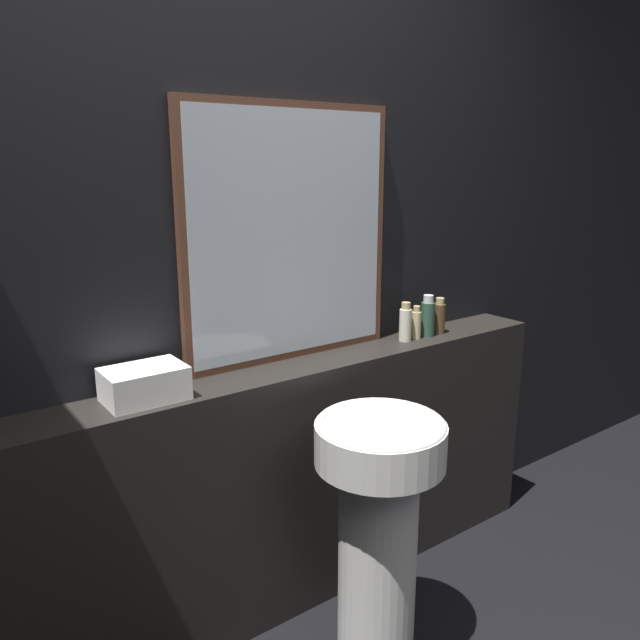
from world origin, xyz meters
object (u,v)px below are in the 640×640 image
conditioner_bottle (416,323)px  body_wash_bottle (439,317)px  mirror (290,235)px  towel_stack (144,384)px  lotion_bottle (428,317)px  shampoo_bottle (405,323)px  pedestal_sink (378,521)px

conditioner_bottle → body_wash_bottle: bearing=0.0°
mirror → towel_stack: mirror is taller
lotion_bottle → body_wash_bottle: size_ratio=1.14×
conditioner_bottle → mirror: bearing=170.6°
towel_stack → shampoo_bottle: bearing=0.0°
towel_stack → conditioner_bottle: bearing=0.0°
body_wash_bottle → shampoo_bottle: bearing=180.0°
pedestal_sink → mirror: size_ratio=0.96×
lotion_bottle → body_wash_bottle: bearing=0.0°
mirror → body_wash_bottle: (0.67, -0.09, -0.37)m
conditioner_bottle → lotion_bottle: lotion_bottle is taller
pedestal_sink → lotion_bottle: size_ratio=5.03×
pedestal_sink → lotion_bottle: (0.62, 0.42, 0.48)m
pedestal_sink → lotion_bottle: bearing=34.0°
shampoo_bottle → body_wash_bottle: shampoo_bottle is taller
towel_stack → body_wash_bottle: size_ratio=1.58×
towel_stack → lotion_bottle: lotion_bottle is taller
towel_stack → conditioner_bottle: size_ratio=1.77×
pedestal_sink → conditioner_bottle: (0.55, 0.42, 0.47)m
lotion_bottle → mirror: bearing=171.6°
mirror → lotion_bottle: mirror is taller
body_wash_bottle → lotion_bottle: bearing=180.0°
shampoo_bottle → body_wash_bottle: size_ratio=1.05×
pedestal_sink → conditioner_bottle: conditioner_bottle is taller
mirror → towel_stack: bearing=-171.4°
lotion_bottle → towel_stack: bearing=180.0°
mirror → lotion_bottle: (0.60, -0.09, -0.36)m
body_wash_bottle → pedestal_sink: bearing=-148.7°
pedestal_sink → body_wash_bottle: (0.68, 0.42, 0.47)m
shampoo_bottle → conditioner_bottle: shampoo_bottle is taller
pedestal_sink → conditioner_bottle: size_ratio=6.38×
lotion_bottle → pedestal_sink: bearing=-146.0°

